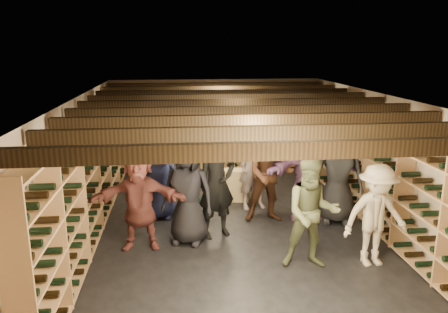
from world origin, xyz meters
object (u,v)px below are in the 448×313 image
person_2 (312,213)px  person_6 (161,180)px  person_5 (139,200)px  person_7 (255,163)px  crate_stack_right (237,189)px  person_1 (217,184)px  person_12 (338,173)px  person_10 (190,165)px  person_0 (188,192)px  person_8 (269,174)px  crate_stack_left (235,185)px  person_11 (308,172)px  crate_loose (309,194)px  person_3 (376,216)px

person_2 → person_6: bearing=143.3°
person_5 → person_7: bearing=39.3°
crate_stack_right → person_5: person_5 is taller
person_1 → person_12: size_ratio=1.00×
person_2 → person_10: person_2 is taller
person_0 → person_8: bearing=45.2°
crate_stack_left → person_11: (1.25, -1.15, 0.60)m
person_5 → crate_loose: bearing=34.1°
person_1 → person_12: bearing=-12.7°
person_2 → person_3: 0.98m
crate_stack_left → person_2: (0.74, -3.02, 0.52)m
person_7 → person_8: 0.73m
person_3 → person_6: person_3 is taller
person_1 → person_2: size_ratio=1.12×
crate_stack_right → person_1: bearing=-108.6°
crate_stack_left → person_5: bearing=-131.6°
person_1 → person_11: bearing=-4.1°
crate_stack_left → crate_stack_right: crate_stack_left is taller
person_1 → person_3: 2.62m
person_7 → person_12: bearing=-45.3°
person_0 → person_1: (0.51, 0.21, 0.06)m
person_5 → person_2: bearing=-16.4°
person_8 → person_12: (1.28, -0.15, 0.01)m
crate_stack_left → person_3: person_3 is taller
person_7 → person_12: size_ratio=1.00×
crate_stack_right → person_11: 1.81m
person_5 → person_12: size_ratio=0.88×
crate_stack_left → person_8: 1.43m
crate_stack_right → person_1: size_ratio=0.30×
crate_stack_right → person_12: size_ratio=0.30×
crate_stack_left → person_0: size_ratio=0.38×
crate_stack_right → person_11: size_ratio=0.30×
crate_stack_left → person_8: bearing=-68.2°
person_3 → person_8: size_ratio=0.85×
person_1 → person_6: size_ratio=1.26×
person_1 → person_2: bearing=-66.9°
person_0 → person_8: (1.55, 0.77, 0.04)m
crate_stack_left → crate_stack_right: (0.04, 0.00, -0.08)m
crate_stack_left → person_11: bearing=-42.8°
crate_stack_left → person_3: size_ratio=0.43×
crate_stack_left → crate_loose: size_ratio=1.36×
person_1 → person_7: bearing=32.1°
person_0 → person_8: size_ratio=0.95×
person_2 → person_7: person_7 is taller
person_2 → person_3: (0.97, -0.05, -0.06)m
person_2 → person_11: person_11 is taller
person_12 → person_11: bearing=171.7°
person_8 → person_11: bearing=6.1°
person_5 → person_7: person_7 is taller
crate_stack_right → person_3: person_3 is taller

